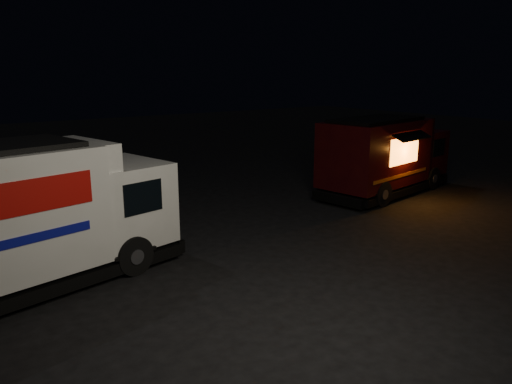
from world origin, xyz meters
The scene contains 3 objects.
ground centered at (0.00, 0.00, 0.00)m, with size 80.00×80.00×0.00m, color black.
white_truck centered at (-5.25, 2.08, 1.60)m, with size 7.04×2.40×3.19m, color silver, non-canonical shape.
red_truck centered at (7.99, 3.29, 1.47)m, with size 6.31×2.32×2.94m, color #330909, non-canonical shape.
Camera 1 is at (-7.17, -9.02, 4.63)m, focal length 35.00 mm.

